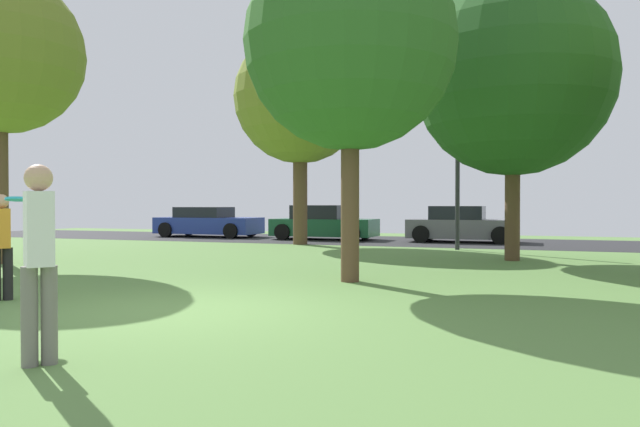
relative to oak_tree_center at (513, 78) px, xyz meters
The scene contains 13 objects.
ground_plane 10.74m from the oak_tree_center, 112.34° to the right, with size 44.00×44.00×0.00m, color #5B8442.
road_strip 9.17m from the oak_tree_center, 117.69° to the left, with size 44.00×6.40×0.01m, color #28282B.
oak_tree_center is the anchor object (origin of this frame).
oak_tree_left 8.34m from the oak_tree_center, 152.26° to the left, with size 4.68×4.68×7.55m.
oak_tree_right 12.50m from the oak_tree_center, 156.02° to the right, with size 3.85×3.85×6.96m.
birch_tree_lone 6.00m from the oak_tree_center, 115.55° to the right, with size 3.90×3.90×6.30m.
person_thrower 12.07m from the oak_tree_center, 126.00° to the right, with size 0.39×0.37×1.57m.
person_catcher 12.88m from the oak_tree_center, 106.00° to the right, with size 0.39×0.37×1.77m.
frisbee_disc 12.21m from the oak_tree_center, 114.14° to the right, with size 0.38×0.38×0.06m.
parked_car_blue 15.43m from the oak_tree_center, 151.35° to the left, with size 4.56×2.05×1.30m.
parked_car_green 11.06m from the oak_tree_center, 137.58° to the left, with size 4.17×1.99×1.38m.
parked_car_grey 8.50m from the oak_tree_center, 106.66° to the left, with size 4.03×2.02×1.36m.
street_lamp_post 4.38m from the oak_tree_center, 119.02° to the left, with size 0.14×0.14×4.50m, color #2D2D33.
Camera 1 is at (4.44, -7.02, 1.41)m, focal length 33.99 mm.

